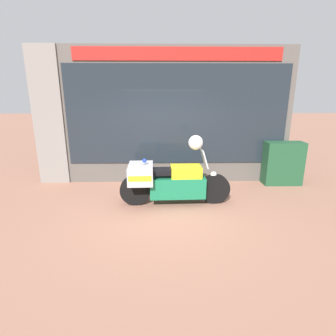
# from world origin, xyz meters

# --- Properties ---
(ground_plane) EXTENTS (60.00, 60.00, 0.00)m
(ground_plane) POSITION_xyz_m (0.00, 0.00, 0.00)
(ground_plane) COLOR #9E6B56
(shop_building) EXTENTS (6.82, 0.55, 3.56)m
(shop_building) POSITION_xyz_m (-0.39, 2.00, 1.79)
(shop_building) COLOR #56514C
(shop_building) RESTS_ON ground
(window_display) EXTENTS (5.59, 0.30, 2.10)m
(window_display) POSITION_xyz_m (0.32, 2.03, 0.49)
(window_display) COLOR slate
(window_display) RESTS_ON ground
(paramedic_motorcycle) EXTENTS (2.44, 0.79, 1.23)m
(paramedic_motorcycle) POSITION_xyz_m (0.07, 0.24, 0.54)
(paramedic_motorcycle) COLOR black
(paramedic_motorcycle) RESTS_ON ground
(utility_cabinet) EXTENTS (1.00, 0.43, 1.16)m
(utility_cabinet) POSITION_xyz_m (3.20, 1.55, 0.58)
(utility_cabinet) COLOR #1E4C2D
(utility_cabinet) RESTS_ON ground
(white_helmet) EXTENTS (0.31, 0.31, 0.31)m
(white_helmet) POSITION_xyz_m (0.67, 0.26, 1.38)
(white_helmet) COLOR white
(white_helmet) RESTS_ON paramedic_motorcycle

